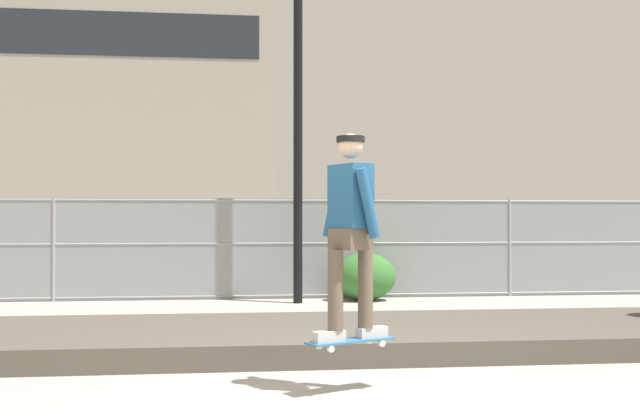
{
  "coord_description": "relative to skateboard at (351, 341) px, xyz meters",
  "views": [
    {
      "loc": [
        -1.12,
        -5.97,
        1.44
      ],
      "look_at": [
        0.12,
        4.44,
        1.61
      ],
      "focal_mm": 43.15,
      "sensor_mm": 36.0,
      "label": 1
    }
  ],
  "objects": [
    {
      "name": "shrub_left",
      "position": [
        1.42,
        7.24,
        0.0
      ],
      "size": [
        1.11,
        0.91,
        0.86
      ],
      "color": "#336B2D",
      "rests_on": "ground_plane"
    },
    {
      "name": "skater",
      "position": [
        -0.0,
        0.0,
        1.0
      ],
      "size": [
        0.69,
        0.62,
        1.74
      ],
      "color": "#B2ADA8",
      "rests_on": "skateboard"
    },
    {
      "name": "chain_fence",
      "position": [
        0.1,
        7.74,
        0.51
      ],
      "size": [
        25.33,
        0.06,
        1.85
      ],
      "color": "gray",
      "rests_on": "ground_plane"
    },
    {
      "name": "library_building",
      "position": [
        -9.69,
        43.1,
        9.17
      ],
      "size": [
        22.55,
        11.38,
        19.19
      ],
      "color": "gray",
      "rests_on": "ground_plane"
    },
    {
      "name": "skateboard",
      "position": [
        0.0,
        0.0,
        0.0
      ],
      "size": [
        0.81,
        0.53,
        0.07
      ],
      "color": "#2D608C"
    },
    {
      "name": "ground_plane",
      "position": [
        0.1,
        -0.43,
        -0.43
      ],
      "size": [
        120.0,
        120.0,
        0.0
      ],
      "primitive_type": "plane",
      "color": "#9E998E"
    },
    {
      "name": "gravel_berm",
      "position": [
        0.1,
        2.27,
        -0.3
      ],
      "size": [
        17.25,
        2.65,
        0.25
      ],
      "primitive_type": "cube",
      "color": "#4C473F",
      "rests_on": "ground_plane"
    },
    {
      "name": "street_lamp",
      "position": [
        0.18,
        6.97,
        3.78
      ],
      "size": [
        0.44,
        0.44,
        6.75
      ],
      "color": "black",
      "rests_on": "ground_plane"
    },
    {
      "name": "parked_car_near",
      "position": [
        -3.56,
        11.12,
        0.41
      ],
      "size": [
        4.55,
        2.25,
        1.66
      ],
      "color": "#474C54",
      "rests_on": "ground_plane"
    }
  ]
}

